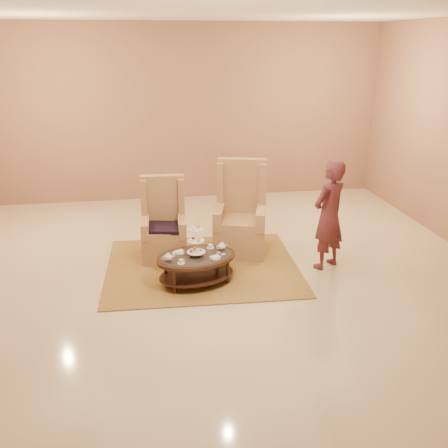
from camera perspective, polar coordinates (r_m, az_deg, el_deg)
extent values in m
plane|color=beige|center=(7.02, -0.88, -6.29)|extent=(8.00, 8.00, 0.00)
cube|color=white|center=(7.02, -0.88, -6.29)|extent=(8.00, 8.00, 0.02)
cube|color=#9C6E55|center=(10.35, -4.31, 12.46)|extent=(8.00, 0.04, 3.50)
cube|color=olive|center=(7.38, -2.50, -4.87)|extent=(2.87, 2.42, 0.01)
cylinder|color=black|center=(6.56, -5.67, -6.62)|extent=(0.05, 0.05, 0.36)
cylinder|color=black|center=(6.80, 0.44, -5.51)|extent=(0.05, 0.05, 0.36)
cylinder|color=black|center=(6.90, -6.69, -5.24)|extent=(0.05, 0.05, 0.36)
cylinder|color=black|center=(7.13, -0.85, -4.24)|extent=(0.05, 0.05, 0.36)
cylinder|color=silver|center=(6.66, -3.23, -1.84)|extent=(0.01, 0.01, 0.45)
torus|color=silver|center=(6.58, -3.27, -0.02)|extent=(0.11, 0.03, 0.12)
cylinder|color=silver|center=(6.72, -3.20, -3.19)|extent=(0.31, 0.31, 0.01)
cylinder|color=silver|center=(6.66, -3.23, -1.91)|extent=(0.27, 0.27, 0.01)
cylinder|color=silver|center=(6.60, -3.26, -0.60)|extent=(0.24, 0.24, 0.01)
cylinder|color=#D76E70|center=(6.74, -2.65, -2.95)|extent=(0.04, 0.04, 0.03)
cylinder|color=tan|center=(6.77, -3.41, -2.83)|extent=(0.04, 0.04, 0.03)
cylinder|color=brown|center=(6.69, -3.76, -3.13)|extent=(0.04, 0.04, 0.03)
cylinder|color=white|center=(6.65, -3.00, -3.26)|extent=(0.04, 0.04, 0.03)
ellipsoid|color=tan|center=(6.69, -2.81, -1.64)|extent=(0.05, 0.05, 0.03)
ellipsoid|color=brown|center=(6.70, -3.55, -1.61)|extent=(0.05, 0.05, 0.03)
ellipsoid|color=white|center=(6.62, -3.66, -1.89)|extent=(0.05, 0.05, 0.03)
ellipsoid|color=#D76E70|center=(6.61, -2.90, -1.92)|extent=(0.05, 0.05, 0.03)
cube|color=brown|center=(6.64, -2.99, -0.36)|extent=(0.05, 0.04, 0.02)
cube|color=white|center=(6.63, -3.64, -0.41)|extent=(0.05, 0.04, 0.02)
cube|color=#D76E70|center=(6.55, -3.53, -0.64)|extent=(0.05, 0.04, 0.02)
cube|color=tan|center=(6.57, -2.87, -0.59)|extent=(0.05, 0.04, 0.02)
ellipsoid|color=silver|center=(6.59, -6.38, -3.81)|extent=(0.13, 0.13, 0.09)
cylinder|color=silver|center=(6.58, -6.40, -3.45)|extent=(0.06, 0.06, 0.01)
sphere|color=silver|center=(6.57, -6.40, -3.36)|extent=(0.02, 0.02, 0.02)
cone|color=silver|center=(6.61, -5.83, -3.69)|extent=(0.07, 0.04, 0.05)
torus|color=silver|center=(6.58, -6.83, -3.88)|extent=(0.06, 0.03, 0.06)
ellipsoid|color=silver|center=(6.90, -0.24, -2.58)|extent=(0.13, 0.13, 0.09)
cylinder|color=silver|center=(6.88, -0.24, -2.23)|extent=(0.06, 0.06, 0.01)
sphere|color=silver|center=(6.87, -0.24, -2.14)|extent=(0.02, 0.02, 0.02)
cone|color=silver|center=(6.92, 0.28, -2.46)|extent=(0.07, 0.04, 0.05)
torus|color=silver|center=(6.88, -0.65, -2.65)|extent=(0.06, 0.03, 0.06)
cylinder|color=silver|center=(6.52, -4.93, -4.48)|extent=(0.12, 0.12, 0.01)
cylinder|color=silver|center=(6.51, -4.94, -4.26)|extent=(0.07, 0.07, 0.05)
torus|color=silver|center=(6.52, -4.65, -4.21)|extent=(0.03, 0.01, 0.03)
cylinder|color=silver|center=(6.97, -1.57, -2.74)|extent=(0.12, 0.12, 0.01)
cylinder|color=silver|center=(6.96, -1.57, -2.53)|extent=(0.07, 0.07, 0.05)
torus|color=silver|center=(6.97, -1.31, -2.49)|extent=(0.03, 0.01, 0.03)
cylinder|color=silver|center=(6.85, -5.14, -3.26)|extent=(0.17, 0.17, 0.01)
cube|color=beige|center=(6.84, -5.14, -3.16)|extent=(0.15, 0.14, 0.02)
cylinder|color=silver|center=(6.65, -1.05, -3.89)|extent=(0.17, 0.17, 0.01)
cube|color=beige|center=(6.65, -1.05, -3.79)|extent=(0.15, 0.14, 0.02)
cylinder|color=silver|center=(6.73, -5.77, -3.50)|extent=(0.05, 0.05, 0.05)
cylinder|color=silver|center=(6.75, -0.09, -3.49)|extent=(0.06, 0.06, 0.01)
cylinder|color=#D76E70|center=(6.75, -0.09, -3.42)|extent=(0.04, 0.04, 0.01)
cylinder|color=silver|center=(6.80, -0.64, -3.29)|extent=(0.06, 0.06, 0.01)
cylinder|color=brown|center=(6.80, -0.64, -3.22)|extent=(0.04, 0.04, 0.01)
cylinder|color=silver|center=(6.78, -6.39, -3.50)|extent=(0.06, 0.06, 0.01)
cylinder|color=white|center=(6.78, -6.39, -3.43)|extent=(0.04, 0.04, 0.01)
cube|color=tan|center=(7.68, -6.81, -2.40)|extent=(0.69, 0.69, 0.40)
cube|color=tan|center=(7.55, -6.89, -0.81)|extent=(0.59, 0.59, 0.09)
cube|color=tan|center=(7.79, -6.95, 1.19)|extent=(0.67, 0.16, 1.23)
cube|color=tan|center=(7.68, -9.15, 3.01)|extent=(0.10, 0.21, 0.57)
cube|color=tan|center=(7.67, -4.92, 3.18)|extent=(0.10, 0.21, 0.57)
cube|color=tan|center=(7.53, -8.99, -0.36)|extent=(0.14, 0.60, 0.25)
cube|color=tan|center=(7.52, -4.83, -0.19)|extent=(0.14, 0.60, 0.25)
cube|color=black|center=(7.50, -6.91, -0.42)|extent=(0.60, 0.56, 0.06)
cube|color=tan|center=(7.81, 1.82, -1.61)|extent=(0.94, 0.94, 0.46)
cube|color=tan|center=(7.66, 1.81, 0.22)|extent=(0.80, 0.80, 0.11)
cube|color=tan|center=(7.95, 2.02, 2.47)|extent=(0.78, 0.35, 1.42)
cube|color=tan|center=(7.84, -0.38, 4.73)|extent=(0.17, 0.26, 0.66)
cube|color=tan|center=(7.80, 4.44, 4.59)|extent=(0.17, 0.26, 0.66)
cube|color=tan|center=(7.66, -0.55, 0.92)|extent=(0.31, 0.70, 0.28)
cube|color=tan|center=(7.62, 4.21, 0.76)|extent=(0.31, 0.70, 0.28)
imported|color=#56252B|center=(7.25, 11.89, 0.99)|extent=(0.70, 0.63, 1.60)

